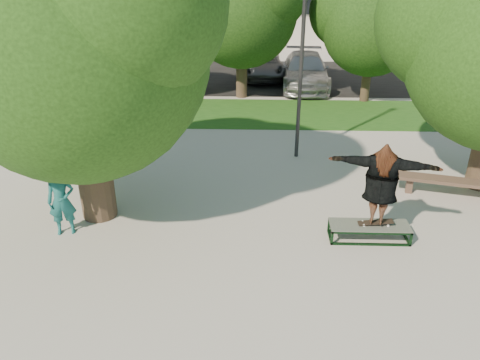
{
  "coord_description": "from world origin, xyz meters",
  "views": [
    {
      "loc": [
        -0.34,
        -9.09,
        5.91
      ],
      "look_at": [
        -0.67,
        0.6,
        1.23
      ],
      "focal_mm": 35.0,
      "sensor_mm": 36.0,
      "label": 1
    }
  ],
  "objects_px": {
    "car_dark": "(161,73)",
    "car_grey": "(261,64)",
    "tree_left": "(71,32)",
    "bench": "(461,183)",
    "lamppost": "(302,58)",
    "car_silver_a": "(138,60)",
    "grind_box": "(369,232)",
    "bystander": "(61,201)",
    "car_silver_b": "(305,70)"
  },
  "relations": [
    {
      "from": "bystander",
      "to": "car_dark",
      "type": "bearing_deg",
      "value": 75.36
    },
    {
      "from": "car_silver_a",
      "to": "car_dark",
      "type": "relative_size",
      "value": 1.03
    },
    {
      "from": "tree_left",
      "to": "lamppost",
      "type": "bearing_deg",
      "value": 36.42
    },
    {
      "from": "car_silver_a",
      "to": "car_grey",
      "type": "relative_size",
      "value": 0.87
    },
    {
      "from": "bystander",
      "to": "lamppost",
      "type": "bearing_deg",
      "value": 24.37
    },
    {
      "from": "grind_box",
      "to": "bench",
      "type": "bearing_deg",
      "value": 36.42
    },
    {
      "from": "car_dark",
      "to": "car_grey",
      "type": "relative_size",
      "value": 0.84
    },
    {
      "from": "tree_left",
      "to": "car_dark",
      "type": "distance_m",
      "value": 13.1
    },
    {
      "from": "grind_box",
      "to": "bystander",
      "type": "relative_size",
      "value": 1.07
    },
    {
      "from": "grind_box",
      "to": "car_dark",
      "type": "relative_size",
      "value": 0.44
    },
    {
      "from": "tree_left",
      "to": "bench",
      "type": "relative_size",
      "value": 2.06
    },
    {
      "from": "bench",
      "to": "car_grey",
      "type": "relative_size",
      "value": 0.7
    },
    {
      "from": "bystander",
      "to": "bench",
      "type": "xyz_separation_m",
      "value": [
        9.88,
        2.06,
        -0.4
      ]
    },
    {
      "from": "car_silver_b",
      "to": "car_grey",
      "type": "bearing_deg",
      "value": 140.34
    },
    {
      "from": "car_dark",
      "to": "tree_left",
      "type": "bearing_deg",
      "value": -89.23
    },
    {
      "from": "bench",
      "to": "tree_left",
      "type": "bearing_deg",
      "value": -159.04
    },
    {
      "from": "lamppost",
      "to": "bystander",
      "type": "height_order",
      "value": "lamppost"
    },
    {
      "from": "grind_box",
      "to": "car_silver_a",
      "type": "height_order",
      "value": "car_silver_a"
    },
    {
      "from": "bench",
      "to": "lamppost",
      "type": "bearing_deg",
      "value": 160.23
    },
    {
      "from": "bystander",
      "to": "bench",
      "type": "distance_m",
      "value": 10.1
    },
    {
      "from": "grind_box",
      "to": "tree_left",
      "type": "bearing_deg",
      "value": 171.7
    },
    {
      "from": "grind_box",
      "to": "car_silver_b",
      "type": "bearing_deg",
      "value": 90.96
    },
    {
      "from": "lamppost",
      "to": "car_grey",
      "type": "relative_size",
      "value": 1.25
    },
    {
      "from": "grind_box",
      "to": "bystander",
      "type": "height_order",
      "value": "bystander"
    },
    {
      "from": "bystander",
      "to": "grind_box",
      "type": "bearing_deg",
      "value": -15.98
    },
    {
      "from": "tree_left",
      "to": "grind_box",
      "type": "height_order",
      "value": "tree_left"
    },
    {
      "from": "tree_left",
      "to": "lamppost",
      "type": "relative_size",
      "value": 1.16
    },
    {
      "from": "tree_left",
      "to": "lamppost",
      "type": "distance_m",
      "value": 6.7
    },
    {
      "from": "car_grey",
      "to": "car_silver_b",
      "type": "xyz_separation_m",
      "value": [
        2.15,
        -1.95,
        0.1
      ]
    },
    {
      "from": "tree_left",
      "to": "grind_box",
      "type": "bearing_deg",
      "value": -8.3
    },
    {
      "from": "car_grey",
      "to": "car_silver_a",
      "type": "bearing_deg",
      "value": 171.27
    },
    {
      "from": "car_grey",
      "to": "car_silver_b",
      "type": "height_order",
      "value": "car_silver_b"
    },
    {
      "from": "tree_left",
      "to": "car_silver_b",
      "type": "bearing_deg",
      "value": 63.77
    },
    {
      "from": "tree_left",
      "to": "car_grey",
      "type": "height_order",
      "value": "tree_left"
    },
    {
      "from": "car_silver_b",
      "to": "car_silver_a",
      "type": "bearing_deg",
      "value": 166.79
    },
    {
      "from": "car_dark",
      "to": "car_grey",
      "type": "height_order",
      "value": "same"
    },
    {
      "from": "grind_box",
      "to": "car_grey",
      "type": "relative_size",
      "value": 0.37
    },
    {
      "from": "bench",
      "to": "car_grey",
      "type": "xyz_separation_m",
      "value": [
        -5.22,
        13.73,
        0.24
      ]
    },
    {
      "from": "bench",
      "to": "car_silver_a",
      "type": "distance_m",
      "value": 18.61
    },
    {
      "from": "grind_box",
      "to": "car_silver_a",
      "type": "distance_m",
      "value": 18.74
    },
    {
      "from": "tree_left",
      "to": "car_dark",
      "type": "xyz_separation_m",
      "value": [
        -0.71,
        12.53,
        -3.74
      ]
    },
    {
      "from": "tree_left",
      "to": "car_grey",
      "type": "relative_size",
      "value": 1.45
    },
    {
      "from": "grind_box",
      "to": "bench",
      "type": "relative_size",
      "value": 0.52
    },
    {
      "from": "tree_left",
      "to": "car_silver_b",
      "type": "distance_m",
      "value": 14.84
    },
    {
      "from": "bench",
      "to": "car_silver_a",
      "type": "bearing_deg",
      "value": 144.04
    },
    {
      "from": "car_silver_b",
      "to": "car_dark",
      "type": "bearing_deg",
      "value": -174.44
    },
    {
      "from": "grind_box",
      "to": "car_silver_b",
      "type": "xyz_separation_m",
      "value": [
        -0.23,
        13.87,
        0.59
      ]
    },
    {
      "from": "car_silver_b",
      "to": "grind_box",
      "type": "bearing_deg",
      "value": -86.51
    },
    {
      "from": "tree_left",
      "to": "bench",
      "type": "bearing_deg",
      "value": 6.83
    },
    {
      "from": "car_dark",
      "to": "grind_box",
      "type": "bearing_deg",
      "value": -64.05
    }
  ]
}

